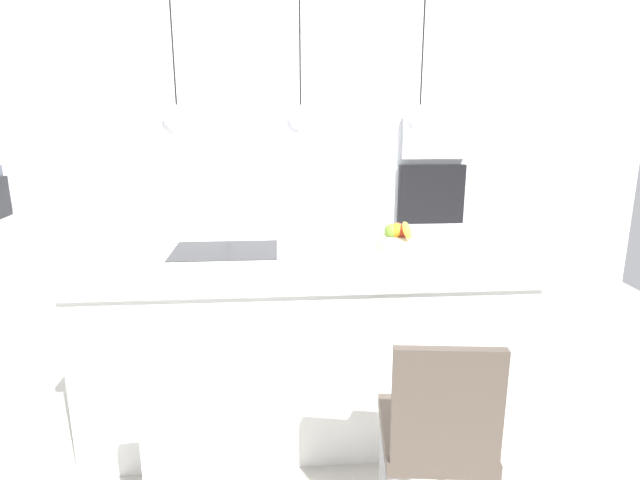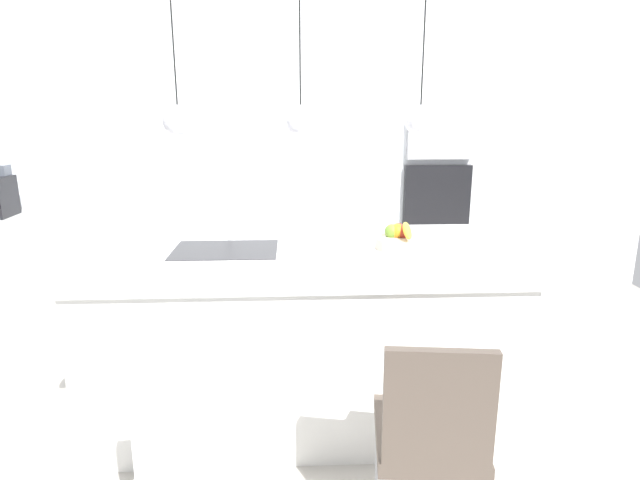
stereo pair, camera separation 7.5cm
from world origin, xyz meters
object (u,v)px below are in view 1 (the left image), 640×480
object	(u,v)px
fruit_bowl	(400,238)
microwave	(434,138)
oven	(431,198)
chair_near	(210,449)
chair_middle	(437,431)

from	to	relation	value
fruit_bowl	microwave	bearing A→B (deg)	68.41
oven	microwave	bearing A→B (deg)	0.00
fruit_bowl	chair_near	distance (m)	1.49
oven	fruit_bowl	bearing A→B (deg)	-111.59
microwave	chair_near	world-z (taller)	microwave
chair_near	chair_middle	size ratio (longest dim) A/B	0.91
microwave	oven	bearing A→B (deg)	0.00
oven	chair_near	xyz separation A→B (m)	(-1.56, -2.62, -0.48)
oven	chair_near	distance (m)	3.09
chair_middle	oven	bearing A→B (deg)	75.11
microwave	chair_middle	bearing A→B (deg)	-104.89
oven	chair_near	bearing A→B (deg)	-120.75
chair_near	chair_middle	distance (m)	0.86
fruit_bowl	chair_middle	world-z (taller)	fruit_bowl
fruit_bowl	chair_middle	xyz separation A→B (m)	(-0.07, -1.05, -0.49)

